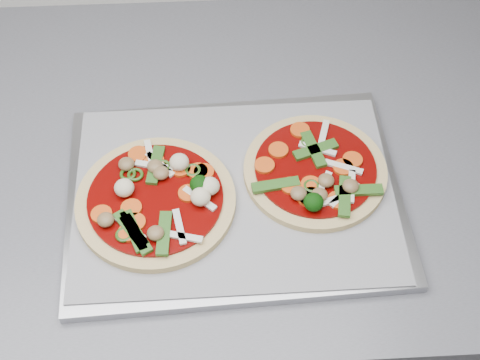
{
  "coord_description": "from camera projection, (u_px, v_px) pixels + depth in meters",
  "views": [
    {
      "loc": [
        0.17,
        0.74,
        1.58
      ],
      "look_at": [
        0.19,
        1.22,
        0.93
      ],
      "focal_mm": 50.0,
      "sensor_mm": 36.0,
      "label": 1
    }
  ],
  "objects": [
    {
      "name": "pizza_left",
      "position": [
        157.0,
        198.0,
        0.8
      ],
      "size": [
        0.25,
        0.25,
        0.03
      ],
      "rotation": [
        0.0,
        0.0,
        0.42
      ],
      "color": "#D4C275",
      "rests_on": "parchment"
    },
    {
      "name": "baking_tray",
      "position": [
        234.0,
        195.0,
        0.82
      ],
      "size": [
        0.42,
        0.32,
        0.01
      ],
      "primitive_type": "cube",
      "rotation": [
        0.0,
        0.0,
        0.04
      ],
      "color": "#97979C",
      "rests_on": "countertop"
    },
    {
      "name": "pizza_right",
      "position": [
        316.0,
        172.0,
        0.82
      ],
      "size": [
        0.23,
        0.23,
        0.03
      ],
      "rotation": [
        0.0,
        0.0,
        0.35
      ],
      "color": "#D4C275",
      "rests_on": "parchment"
    },
    {
      "name": "parchment",
      "position": [
        234.0,
        191.0,
        0.82
      ],
      "size": [
        0.39,
        0.29,
        0.0
      ],
      "primitive_type": "cube",
      "rotation": [
        0.0,
        0.0,
        0.01
      ],
      "color": "gray",
      "rests_on": "baking_tray"
    },
    {
      "name": "countertop",
      "position": [
        91.0,
        161.0,
        0.89
      ],
      "size": [
        3.6,
        0.6,
        0.04
      ],
      "primitive_type": "cube",
      "color": "slate",
      "rests_on": "base_cabinet"
    },
    {
      "name": "base_cabinet",
      "position": [
        134.0,
        310.0,
        1.25
      ],
      "size": [
        3.6,
        0.6,
        0.86
      ],
      "primitive_type": "cube",
      "color": "silver",
      "rests_on": "ground"
    }
  ]
}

